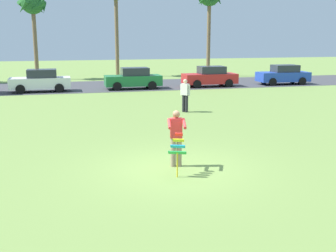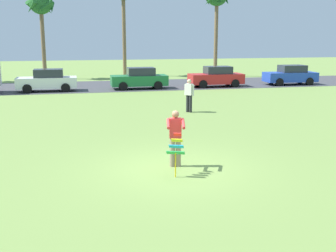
% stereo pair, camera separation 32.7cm
% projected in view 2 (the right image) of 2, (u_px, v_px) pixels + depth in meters
% --- Properties ---
extents(ground_plane, '(120.00, 120.00, 0.00)m').
position_uv_depth(ground_plane, '(174.00, 169.00, 12.58)').
color(ground_plane, olive).
extents(road_strip, '(120.00, 8.00, 0.01)m').
position_uv_depth(road_strip, '(109.00, 86.00, 33.52)').
color(road_strip, '#424247').
rests_on(road_strip, ground).
extents(person_kite_flyer, '(0.63, 0.72, 1.73)m').
position_uv_depth(person_kite_flyer, '(175.00, 136.00, 12.60)').
color(person_kite_flyer, gray).
rests_on(person_kite_flyer, ground).
extents(kite_held, '(0.57, 0.72, 1.19)m').
position_uv_depth(kite_held, '(176.00, 148.00, 11.81)').
color(kite_held, red).
rests_on(kite_held, ground).
extents(parked_car_white, '(4.20, 1.84, 1.60)m').
position_uv_depth(parked_car_white, '(47.00, 81.00, 30.07)').
color(parked_car_white, white).
rests_on(parked_car_white, ground).
extents(parked_car_green, '(4.21, 1.85, 1.60)m').
position_uv_depth(parked_car_green, '(139.00, 79.00, 31.53)').
color(parked_car_green, '#1E7238').
rests_on(parked_car_green, ground).
extents(parked_car_red, '(4.20, 1.84, 1.60)m').
position_uv_depth(parked_car_red, '(216.00, 77.00, 32.85)').
color(parked_car_red, red).
rests_on(parked_car_red, ground).
extents(parked_car_blue, '(4.26, 1.95, 1.60)m').
position_uv_depth(parked_car_blue, '(291.00, 75.00, 34.24)').
color(parked_car_blue, '#2347B7').
rests_on(parked_car_blue, ground).
extents(palm_tree_right_near, '(2.58, 2.71, 7.92)m').
position_uv_depth(palm_tree_right_near, '(41.00, 6.00, 37.62)').
color(palm_tree_right_near, brown).
rests_on(palm_tree_right_near, ground).
extents(person_walker_near, '(0.41, 0.45, 1.73)m').
position_uv_depth(person_walker_near, '(189.00, 94.00, 21.76)').
color(person_walker_near, '#26262B').
rests_on(person_walker_near, ground).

